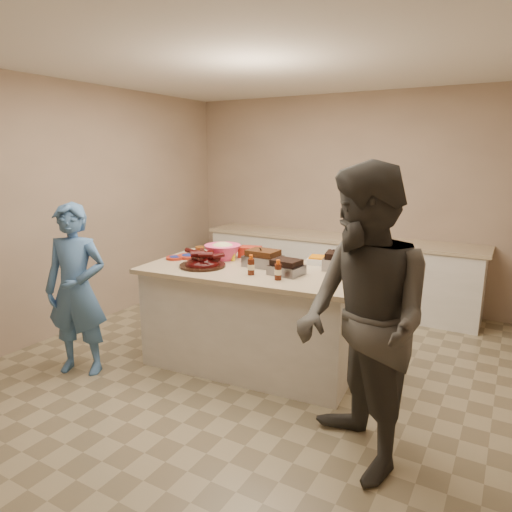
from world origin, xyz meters
The scene contains 20 objects.
room centered at (0.00, 0.00, 0.00)m, with size 4.50×5.00×2.70m, color tan, non-canonical shape.
back_counter centered at (0.00, 2.20, 0.45)m, with size 3.60×0.64×0.90m, color silver, non-canonical shape.
island centered at (-0.04, 0.12, 0.00)m, with size 1.97×1.04×0.93m, color silver, non-canonical shape.
rib_platter centered at (-0.47, -0.08, 0.93)m, with size 0.42×0.42×0.17m, color #3E0706, non-canonical shape.
pulled_pork_tray centered at (0.00, 0.22, 0.93)m, with size 0.32×0.24×0.10m, color #47230F.
brisket_tray centered at (0.32, 0.06, 0.93)m, with size 0.27×0.22×0.08m, color black.
roasting_pan centered at (0.64, 0.46, 0.93)m, with size 0.26×0.26×0.11m, color gray.
coleslaw_bowl centered at (-0.48, 0.27, 0.93)m, with size 0.35×0.35×0.24m, color #F7417C, non-canonical shape.
sausage_plate centered at (-0.04, 0.40, 0.93)m, with size 0.30×0.30×0.05m, color silver.
mac_cheese_dish centered at (0.45, 0.58, 0.93)m, with size 0.27×0.20×0.07m, color orange.
bbq_bottle_a centered at (0.06, -0.10, 0.93)m, with size 0.06×0.06×0.17m, color #3F160A.
bbq_bottle_b centered at (0.33, -0.13, 0.93)m, with size 0.06×0.06×0.17m, color #3F160A.
mustard_bottle centered at (-0.36, 0.26, 0.93)m, with size 0.04×0.04×0.11m, color yellow.
sauce_bowl centered at (-0.20, 0.28, 0.93)m, with size 0.13×0.04×0.13m, color silver.
plate_stack_large centered at (-0.80, 0.15, 0.93)m, with size 0.23×0.23×0.03m, color maroon.
plate_stack_small centered at (-0.89, 0.04, 0.93)m, with size 0.17×0.17×0.02m, color maroon.
plastic_cup centered at (-0.78, 0.31, 0.93)m, with size 0.10×0.09×0.10m, color brown.
basket_stack centered at (-0.30, 0.49, 0.93)m, with size 0.21×0.16×0.10m, color maroon.
guest_blue centered at (-1.33, -0.79, 0.00)m, with size 0.56×1.54×0.37m, color #436EA7.
guest_gray centered at (1.24, -0.79, 0.00)m, with size 0.93×1.91×0.72m, color #494741.
Camera 1 is at (1.97, -3.34, 1.94)m, focal length 32.00 mm.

